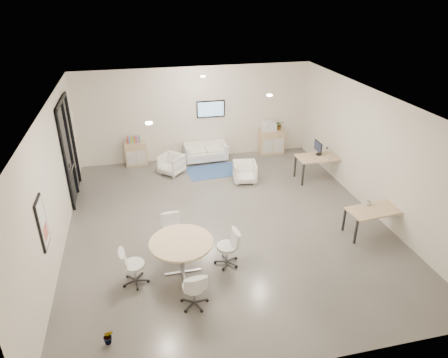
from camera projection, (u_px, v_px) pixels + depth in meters
The scene contains 21 objects.
room_shell at pixel (226, 167), 9.75m from camera, with size 9.60×10.60×4.80m.
glass_door at pixel (69, 147), 11.19m from camera, with size 0.09×1.90×2.85m.
artwork at pixel (42, 223), 7.58m from camera, with size 0.05×0.54×1.04m.
wall_tv at pixel (211, 109), 13.68m from camera, with size 0.98×0.06×0.58m.
ceiling_spots at pixel (211, 95), 9.74m from camera, with size 3.14×4.14×0.03m.
sideboard_left at pixel (136, 154), 13.59m from camera, with size 0.72×0.38×0.82m.
sideboard_right at pixel (271, 142), 14.52m from camera, with size 0.89×0.43×0.89m.
books at pixel (134, 139), 13.36m from camera, with size 0.43×0.14×0.22m.
printer at pixel (269, 126), 14.24m from camera, with size 0.47×0.40×0.33m.
loveseat at pixel (205, 152), 13.98m from camera, with size 1.49×0.79×0.55m.
blue_rug at pixel (213, 171), 13.28m from camera, with size 1.67×1.11×0.01m, color #2B4E85.
armchair_left at pixel (171, 163), 13.00m from camera, with size 0.68×0.64×0.70m, color white.
armchair_right at pixel (245, 171), 12.46m from camera, with size 0.69×0.65×0.71m, color white.
desk_rear at pixel (320, 159), 12.48m from camera, with size 1.49×0.75×0.78m.
desk_front at pixel (375, 212), 9.73m from camera, with size 1.40×0.80×0.70m.
monitor at pixel (318, 148), 12.46m from camera, with size 0.20×0.50×0.44m.
round_table at pixel (181, 245), 8.33m from camera, with size 1.34×1.34×0.82m.
meeting_chairs at pixel (182, 257), 8.48m from camera, with size 2.63×2.63×0.82m.
plant_cabinet at pixel (279, 126), 14.34m from camera, with size 0.29×0.32×0.25m, color #3F7F3F.
plant_floor at pixel (109, 340), 6.93m from camera, with size 0.19×0.34×0.15m, color #3F7F3F.
cup at pixel (369, 202), 9.87m from camera, with size 0.13×0.10×0.13m, color white.
Camera 1 is at (-2.04, -8.63, 5.66)m, focal length 32.00 mm.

